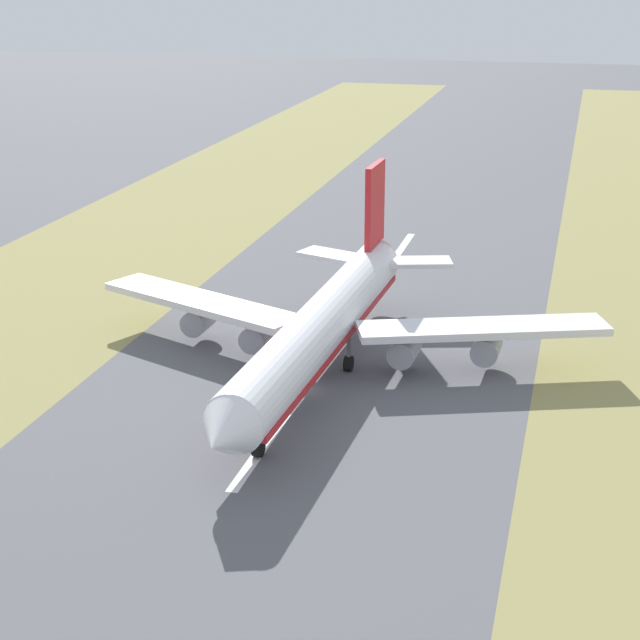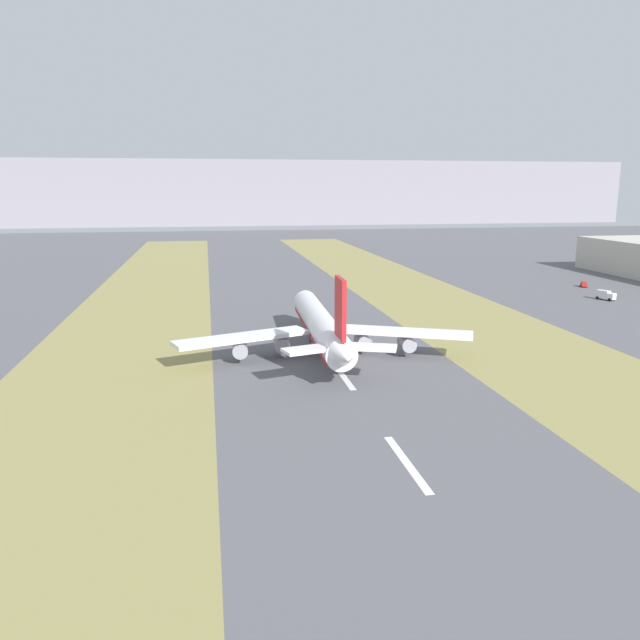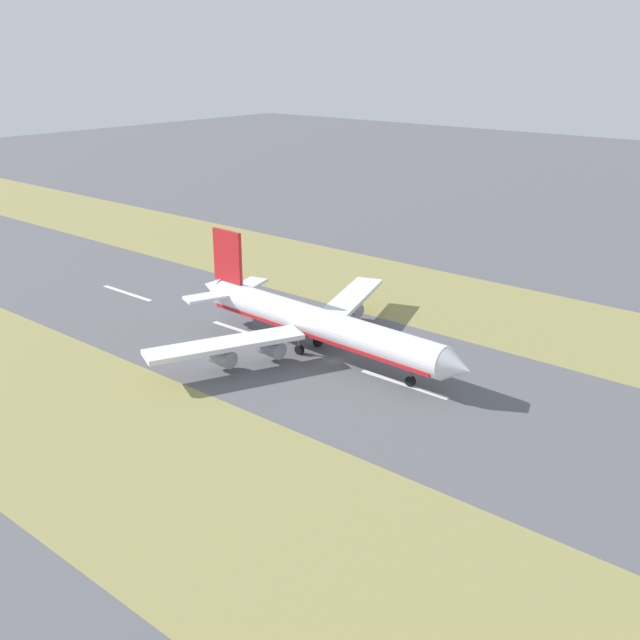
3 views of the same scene
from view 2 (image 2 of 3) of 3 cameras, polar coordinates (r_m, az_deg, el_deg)
name	(u,v)px [view 2 (image 2 of 3)]	position (r m, az deg, el deg)	size (l,w,h in m)	color
ground_plane	(321,346)	(144.95, 0.09, -2.36)	(800.00, 800.00, 0.00)	#56565B
grass_median_west	(120,355)	(144.11, -17.83, -3.04)	(40.00, 600.00, 0.01)	olive
grass_median_east	(501,338)	(159.07, 16.26, -1.55)	(40.00, 600.00, 0.01)	olive
centreline_dash_near	(407,463)	(86.14, 7.95, -12.82)	(1.20, 18.00, 0.01)	silver
centreline_dash_mid	(343,376)	(122.25, 2.12, -5.12)	(1.20, 18.00, 0.01)	silver
centreline_dash_far	(310,330)	(160.22, -0.93, -0.97)	(1.20, 18.00, 0.01)	silver
airplane_main_jet	(321,326)	(137.67, 0.11, -0.56)	(64.09, 67.16, 20.20)	white
service_truck	(605,295)	(223.73, 24.64, 2.09)	(4.53, 6.37, 3.10)	white
apron_car	(584,284)	(250.15, 22.97, 3.03)	(3.33, 4.75, 2.03)	#B2231E
mountain_ridge	(230,193)	(658.62, -8.22, 11.46)	(800.00, 120.00, 61.61)	gray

